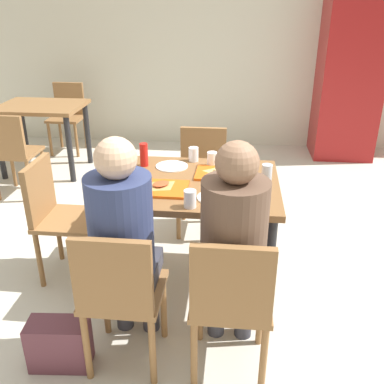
% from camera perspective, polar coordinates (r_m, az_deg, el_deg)
% --- Properties ---
extents(ground_plane, '(10.00, 10.00, 0.02)m').
position_cam_1_polar(ground_plane, '(3.12, 0.00, -11.71)').
color(ground_plane, beige).
extents(back_wall, '(10.00, 0.10, 2.80)m').
position_cam_1_polar(back_wall, '(5.73, 3.55, 20.10)').
color(back_wall, beige).
rests_on(back_wall, ground_plane).
extents(main_table, '(1.10, 0.87, 0.76)m').
position_cam_1_polar(main_table, '(2.78, 0.00, -0.48)').
color(main_table, brown).
rests_on(main_table, ground_plane).
extents(chair_near_left, '(0.40, 0.40, 0.85)m').
position_cam_1_polar(chair_near_left, '(2.21, -9.54, -12.88)').
color(chair_near_left, olive).
rests_on(chair_near_left, ground_plane).
extents(chair_near_right, '(0.40, 0.40, 0.85)m').
position_cam_1_polar(chair_near_right, '(2.15, 5.18, -13.93)').
color(chair_near_right, olive).
rests_on(chair_near_right, ground_plane).
extents(chair_far_side, '(0.40, 0.40, 0.85)m').
position_cam_1_polar(chair_far_side, '(3.59, 1.36, 2.67)').
color(chair_far_side, olive).
rests_on(chair_far_side, ground_plane).
extents(chair_left_end, '(0.40, 0.40, 0.85)m').
position_cam_1_polar(chair_left_end, '(3.08, -17.57, -2.41)').
color(chair_left_end, olive).
rests_on(chair_left_end, ground_plane).
extents(person_in_red, '(0.32, 0.42, 1.26)m').
position_cam_1_polar(person_in_red, '(2.19, -9.06, -5.54)').
color(person_in_red, '#383842').
rests_on(person_in_red, ground_plane).
extents(person_in_brown_jacket, '(0.32, 0.42, 1.26)m').
position_cam_1_polar(person_in_brown_jacket, '(2.12, 5.51, -6.36)').
color(person_in_brown_jacket, '#383842').
rests_on(person_in_brown_jacket, ground_plane).
extents(tray_red_near, '(0.36, 0.26, 0.02)m').
position_cam_1_polar(tray_red_near, '(2.62, -4.53, 0.49)').
color(tray_red_near, '#D85914').
rests_on(tray_red_near, main_table).
extents(tray_red_far, '(0.37, 0.27, 0.02)m').
position_cam_1_polar(tray_red_far, '(2.84, 4.14, 2.46)').
color(tray_red_far, '#D85914').
rests_on(tray_red_far, main_table).
extents(paper_plate_center, '(0.22, 0.22, 0.01)m').
position_cam_1_polar(paper_plate_center, '(2.97, -2.69, 3.43)').
color(paper_plate_center, white).
rests_on(paper_plate_center, main_table).
extents(paper_plate_near_edge, '(0.22, 0.22, 0.01)m').
position_cam_1_polar(paper_plate_near_edge, '(2.50, 3.18, -0.73)').
color(paper_plate_near_edge, white).
rests_on(paper_plate_near_edge, main_table).
extents(pizza_slice_a, '(0.20, 0.20, 0.02)m').
position_cam_1_polar(pizza_slice_a, '(2.63, -4.11, 0.98)').
color(pizza_slice_a, '#C68C47').
rests_on(pizza_slice_a, tray_red_near).
extents(pizza_slice_b, '(0.23, 0.17, 0.02)m').
position_cam_1_polar(pizza_slice_b, '(2.84, 4.54, 2.85)').
color(pizza_slice_b, '#DBAD60').
rests_on(pizza_slice_b, tray_red_far).
extents(plastic_cup_a, '(0.07, 0.07, 0.10)m').
position_cam_1_polar(plastic_cup_a, '(3.06, 0.21, 5.01)').
color(plastic_cup_a, white).
rests_on(plastic_cup_a, main_table).
extents(plastic_cup_b, '(0.07, 0.07, 0.10)m').
position_cam_1_polar(plastic_cup_b, '(2.38, -0.26, -0.91)').
color(plastic_cup_b, white).
rests_on(plastic_cup_b, main_table).
extents(plastic_cup_c, '(0.07, 0.07, 0.10)m').
position_cam_1_polar(plastic_cup_c, '(2.85, -8.69, 3.23)').
color(plastic_cup_c, white).
rests_on(plastic_cup_c, main_table).
extents(plastic_cup_d, '(0.07, 0.07, 0.10)m').
position_cam_1_polar(plastic_cup_d, '(2.97, 2.68, 4.36)').
color(plastic_cup_d, white).
rests_on(plastic_cup_d, main_table).
extents(soda_can, '(0.07, 0.07, 0.12)m').
position_cam_1_polar(soda_can, '(2.73, 9.86, 2.39)').
color(soda_can, '#B7BCC6').
rests_on(soda_can, main_table).
extents(condiment_bottle, '(0.06, 0.06, 0.16)m').
position_cam_1_polar(condiment_bottle, '(2.98, -6.39, 4.92)').
color(condiment_bottle, red).
rests_on(condiment_bottle, main_table).
extents(foil_bundle, '(0.10, 0.10, 0.10)m').
position_cam_1_polar(foil_bundle, '(2.78, -9.67, 2.60)').
color(foil_bundle, silver).
rests_on(foil_bundle, main_table).
extents(handbag, '(0.33, 0.18, 0.28)m').
position_cam_1_polar(handbag, '(2.54, -17.13, -18.68)').
color(handbag, '#592D38').
rests_on(handbag, ground_plane).
extents(drink_fridge, '(0.70, 0.60, 1.90)m').
position_cam_1_polar(drink_fridge, '(5.58, 20.06, 13.97)').
color(drink_fridge, maroon).
rests_on(drink_fridge, ground_plane).
extents(background_table, '(0.90, 0.70, 0.76)m').
position_cam_1_polar(background_table, '(5.07, -19.23, 9.41)').
color(background_table, olive).
rests_on(background_table, ground_plane).
extents(background_chair_near, '(0.40, 0.40, 0.85)m').
position_cam_1_polar(background_chair_near, '(4.47, -22.74, 5.22)').
color(background_chair_near, olive).
rests_on(background_chair_near, ground_plane).
extents(background_chair_far, '(0.40, 0.40, 0.85)m').
position_cam_1_polar(background_chair_far, '(5.75, -16.10, 10.13)').
color(background_chair_far, olive).
rests_on(background_chair_far, ground_plane).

